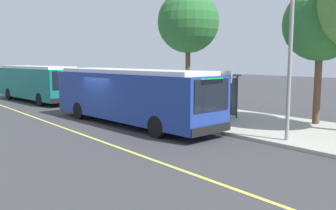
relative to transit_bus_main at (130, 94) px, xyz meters
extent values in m
plane|color=#38383A|center=(-1.19, -1.01, -1.62)|extent=(120.00, 120.00, 0.00)
cube|color=#A8A399|center=(-1.19, 4.99, -1.54)|extent=(44.00, 6.40, 0.15)
cube|color=#E0D64C|center=(-1.19, -3.21, -1.61)|extent=(36.00, 0.14, 0.01)
cube|color=navy|center=(-0.02, -0.01, -0.07)|extent=(11.47, 3.25, 2.40)
cube|color=silver|center=(-0.02, -0.01, 1.23)|extent=(10.55, 2.94, 0.20)
cube|color=black|center=(5.66, 0.34, 0.37)|extent=(0.17, 2.17, 1.34)
cube|color=black|center=(-0.10, 1.28, 0.22)|extent=(9.96, 0.66, 1.06)
cube|color=yellow|center=(-0.10, 1.28, -1.05)|extent=(10.75, 0.70, 0.28)
cube|color=#26D83F|center=(5.66, 0.34, 0.95)|extent=(0.12, 1.40, 0.24)
cube|color=black|center=(5.67, 0.34, -1.09)|extent=(0.24, 2.50, 0.36)
cylinder|color=black|center=(3.42, 1.36, -1.12)|extent=(1.02, 0.34, 1.00)
cylinder|color=black|center=(3.56, -0.94, -1.12)|extent=(1.02, 0.34, 1.00)
cylinder|color=black|center=(-3.48, 0.93, -1.12)|extent=(1.02, 0.34, 1.00)
cylinder|color=black|center=(-3.34, -1.37, -1.12)|extent=(1.02, 0.34, 1.00)
cube|color=#146B66|center=(-14.00, -0.12, -0.07)|extent=(10.36, 3.38, 2.40)
cube|color=silver|center=(-14.00, -0.12, 1.23)|extent=(9.53, 3.06, 0.20)
cube|color=black|center=(-8.90, 0.30, 0.37)|extent=(0.22, 2.16, 1.34)
cube|color=black|center=(-14.10, 1.17, 0.22)|extent=(8.94, 0.78, 1.06)
cube|color=silver|center=(-14.10, 1.17, -1.05)|extent=(9.65, 0.83, 0.28)
cube|color=#26D83F|center=(-8.90, 0.30, 0.95)|extent=(0.15, 1.40, 0.24)
cube|color=black|center=(-8.89, 0.31, -1.09)|extent=(0.29, 2.50, 0.36)
cylinder|color=black|center=(-10.94, 1.30, -1.12)|extent=(1.02, 0.36, 1.00)
cylinder|color=black|center=(-10.75, -1.01, -1.12)|extent=(1.02, 0.36, 1.00)
cylinder|color=black|center=(-17.14, 0.78, -1.12)|extent=(1.02, 0.36, 1.00)
cylinder|color=black|center=(-16.95, -1.52, -1.12)|extent=(1.02, 0.36, 1.00)
cylinder|color=#333338|center=(2.85, 5.36, -0.27)|extent=(0.10, 0.10, 2.40)
cylinder|color=#333338|center=(2.85, 4.06, -0.27)|extent=(0.10, 0.10, 2.40)
cylinder|color=#333338|center=(0.25, 5.36, -0.27)|extent=(0.10, 0.10, 2.40)
cylinder|color=#333338|center=(0.25, 4.06, -0.27)|extent=(0.10, 0.10, 2.40)
cube|color=#333338|center=(1.55, 4.71, 0.97)|extent=(2.90, 1.60, 0.08)
cube|color=#4C606B|center=(1.55, 5.36, -0.27)|extent=(2.47, 0.04, 2.16)
cube|color=navy|center=(0.25, 4.71, -0.31)|extent=(0.06, 1.11, 1.82)
cube|color=brown|center=(1.27, 4.65, -1.02)|extent=(1.60, 0.44, 0.06)
cube|color=brown|center=(1.27, 4.89, -0.74)|extent=(1.60, 0.05, 0.44)
cube|color=#333338|center=(0.55, 4.65, -1.24)|extent=(0.08, 0.40, 0.45)
cube|color=#333338|center=(1.99, 4.65, -1.24)|extent=(0.08, 0.40, 0.45)
cylinder|color=#333338|center=(4.74, 2.42, -0.07)|extent=(0.07, 0.07, 2.80)
cube|color=white|center=(4.74, 2.40, 1.03)|extent=(0.44, 0.03, 0.56)
cube|color=red|center=(4.74, 2.39, 1.03)|extent=(0.40, 0.01, 0.16)
cylinder|color=#282D47|center=(-0.92, 3.10, -1.04)|extent=(0.14, 0.14, 0.85)
cylinder|color=#282D47|center=(-0.92, 2.92, -1.04)|extent=(0.14, 0.14, 0.85)
cube|color=red|center=(-0.92, 3.01, -0.31)|extent=(0.24, 0.40, 0.62)
sphere|color=tan|center=(-0.92, 3.01, 0.11)|extent=(0.22, 0.22, 0.22)
cylinder|color=brown|center=(-3.31, 7.22, 0.71)|extent=(0.36, 0.36, 4.35)
sphere|color=#28662D|center=(-3.31, 7.22, 4.55)|extent=(4.43, 4.43, 4.43)
cylinder|color=brown|center=(6.65, 7.14, 0.39)|extent=(0.36, 0.36, 3.70)
sphere|color=#28662D|center=(6.65, 7.14, 3.65)|extent=(3.77, 3.77, 3.77)
cylinder|color=gray|center=(7.86, 2.53, 1.73)|extent=(0.16, 0.16, 6.40)
camera|label=1|loc=(15.85, -10.39, 1.82)|focal=37.93mm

